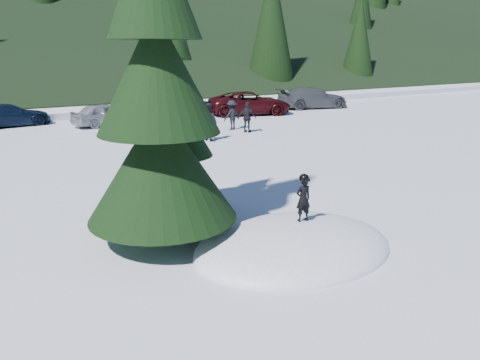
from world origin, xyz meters
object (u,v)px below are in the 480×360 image
spruce_tall (158,89)px  car_4 (105,114)px  spruce_short (177,134)px  adult_0 (209,122)px  child_skier (303,199)px  car_7 (312,98)px  adult_1 (247,117)px  car_6 (250,103)px  adult_2 (232,115)px  car_3 (9,115)px  car_5 (186,107)px

spruce_tall → car_4: 17.55m
spruce_short → adult_0: size_ratio=3.06×
child_skier → car_7: size_ratio=0.19×
adult_1 → adult_0: bearing=71.9°
car_6 → car_7: (5.68, 0.53, 0.01)m
car_7 → spruce_short: bearing=144.2°
child_skier → car_7: (15.96, 18.81, -0.22)m
adult_1 → adult_2: size_ratio=1.00×
spruce_tall → car_4: (3.53, 16.98, -2.69)m
adult_2 → car_3: 12.33m
car_6 → adult_2: bearing=156.6°
car_7 → child_skier: bearing=151.8°
adult_2 → adult_1: bearing=91.0°
adult_1 → car_7: 11.35m
spruce_short → child_skier: 3.57m
spruce_short → car_3: bearing=96.6°
car_4 → car_5: 5.14m
car_6 → spruce_tall: bearing=160.4°
spruce_short → car_6: spruce_short is taller
adult_2 → child_skier: bearing=56.0°
car_5 → spruce_short: bearing=133.0°
adult_0 → car_5: size_ratio=0.42×
car_6 → spruce_short: bearing=160.2°
spruce_tall → car_6: bearing=52.4°
adult_2 → car_4: adult_2 is taller
child_skier → adult_0: (3.82, 11.64, -0.10)m
car_6 → adult_1: bearing=164.5°
spruce_short → adult_1: size_ratio=3.49×
spruce_tall → car_6: 21.23m
car_3 → car_4: 5.23m
car_4 → car_7: size_ratio=0.72×
child_skier → adult_2: adult_2 is taller
spruce_tall → car_3: spruce_tall is taller
car_4 → adult_1: bearing=-149.4°
spruce_tall → child_skier: spruce_tall is taller
adult_1 → car_3: adult_1 is taller
spruce_tall → adult_1: (9.08, 10.96, -2.55)m
spruce_short → car_5: 17.86m
spruce_short → adult_2: size_ratio=3.48×
car_3 → car_6: 14.22m
adult_2 → car_4: bearing=-51.7°
child_skier → adult_1: adult_1 is taller
adult_2 → car_7: adult_2 is taller
spruce_short → adult_1: spruce_short is taller
car_4 → car_7: car_7 is taller
car_7 → adult_1: bearing=135.6°
car_4 → car_7: 15.01m
car_7 → spruce_tall: bearing=145.0°
spruce_tall → car_5: spruce_tall is taller
spruce_short → spruce_tall: bearing=-125.5°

